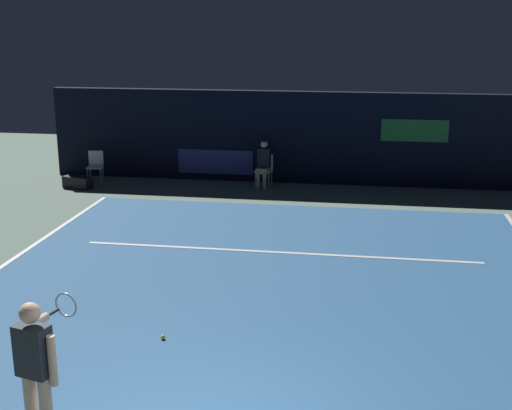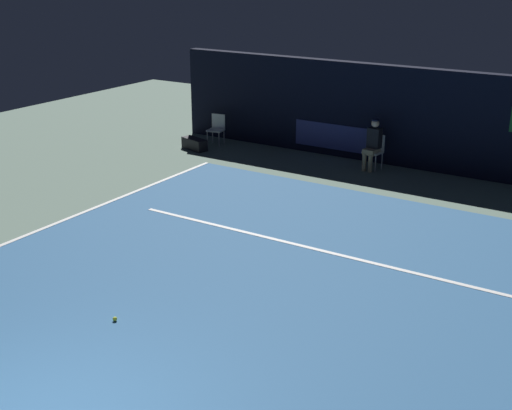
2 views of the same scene
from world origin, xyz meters
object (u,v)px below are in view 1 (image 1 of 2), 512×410
object	(u,v)px
line_judge_on_chair	(264,163)
equipment_bag	(78,182)
tennis_ball	(163,337)
courtside_chair_near	(95,164)
tennis_player	(37,367)

from	to	relation	value
line_judge_on_chair	equipment_bag	size ratio (longest dim) A/B	1.57
tennis_ball	equipment_bag	size ratio (longest dim) A/B	0.08
courtside_chair_near	tennis_ball	size ratio (longest dim) A/B	12.94
tennis_player	courtside_chair_near	world-z (taller)	tennis_player
line_judge_on_chair	courtside_chair_near	xyz separation A→B (m)	(-4.88, -0.08, -0.18)
courtside_chair_near	equipment_bag	world-z (taller)	courtside_chair_near
tennis_player	equipment_bag	size ratio (longest dim) A/B	2.06
line_judge_on_chair	equipment_bag	distance (m)	5.20
courtside_chair_near	tennis_ball	xyz separation A→B (m)	(4.80, -9.40, -0.46)
tennis_player	tennis_ball	bearing A→B (deg)	79.17
tennis_player	tennis_ball	size ratio (longest dim) A/B	25.44
tennis_player	courtside_chair_near	size ratio (longest dim) A/B	1.97
courtside_chair_near	equipment_bag	xyz separation A→B (m)	(-0.21, -0.81, -0.34)
line_judge_on_chair	tennis_ball	size ratio (longest dim) A/B	19.41
courtside_chair_near	tennis_ball	bearing A→B (deg)	-62.95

